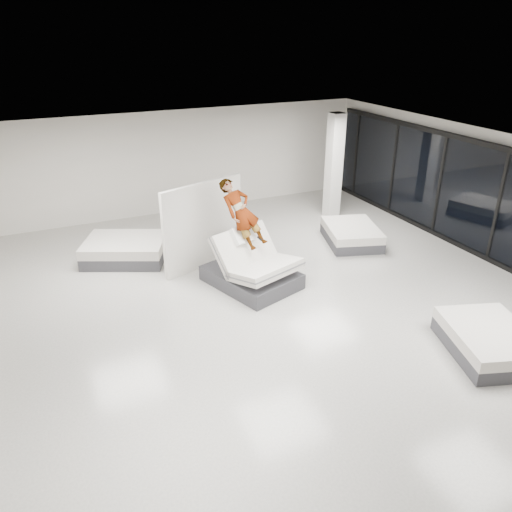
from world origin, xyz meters
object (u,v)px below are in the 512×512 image
at_px(divider_panel, 204,225).
at_px(flat_bed_right_far, 351,234).
at_px(column, 334,167).
at_px(remote, 260,238).
at_px(person, 242,228).
at_px(hero_bed, 253,269).
at_px(flat_bed_right_near, 489,341).
at_px(flat_bed_left_far, 126,250).

bearing_deg(divider_panel, flat_bed_right_far, -24.13).
xyz_separation_m(divider_panel, column, (4.81, 1.74, 0.52)).
relative_size(remote, divider_panel, 0.06).
xyz_separation_m(person, divider_panel, (-0.55, 1.13, -0.24)).
height_order(hero_bed, flat_bed_right_near, hero_bed).
bearing_deg(remote, flat_bed_right_far, -0.35).
distance_m(remote, flat_bed_left_far, 3.76).
bearing_deg(person, flat_bed_right_near, -75.31).
bearing_deg(column, flat_bed_left_far, -175.05).
height_order(person, flat_bed_right_near, person).
bearing_deg(remote, hero_bed, 179.32).
distance_m(person, flat_bed_right_near, 5.55).
relative_size(divider_panel, flat_bed_right_near, 1.10).
bearing_deg(flat_bed_right_near, remote, 121.55).
height_order(divider_panel, flat_bed_right_far, divider_panel).
bearing_deg(person, flat_bed_left_far, 116.79).
relative_size(remote, flat_bed_right_far, 0.07).
bearing_deg(flat_bed_right_far, remote, -162.08).
height_order(hero_bed, flat_bed_left_far, hero_bed).
xyz_separation_m(hero_bed, remote, (0.21, 0.07, 0.71)).
height_order(remote, divider_panel, divider_panel).
distance_m(remote, divider_panel, 1.64).
xyz_separation_m(person, remote, (0.32, -0.26, -0.21)).
relative_size(divider_panel, column, 0.74).
height_order(divider_panel, column, column).
height_order(person, flat_bed_right_far, person).
relative_size(hero_bed, flat_bed_right_near, 1.11).
bearing_deg(remote, divider_panel, 103.65).
height_order(divider_panel, flat_bed_right_near, divider_panel).
xyz_separation_m(flat_bed_right_far, flat_bed_left_far, (-5.93, 1.49, 0.03)).
height_order(flat_bed_right_far, flat_bed_left_far, flat_bed_left_far).
bearing_deg(flat_bed_right_far, flat_bed_left_far, 165.89).
bearing_deg(remote, column, 20.17).
xyz_separation_m(person, column, (4.26, 2.86, 0.28)).
distance_m(remote, column, 5.05).
distance_m(remote, flat_bed_right_far, 3.58).
bearing_deg(hero_bed, flat_bed_right_far, 17.90).
distance_m(flat_bed_left_far, column, 6.72).
distance_m(divider_panel, flat_bed_right_far, 4.27).
relative_size(flat_bed_right_far, flat_bed_left_far, 0.86).
bearing_deg(column, flat_bed_right_near, -99.90).
bearing_deg(hero_bed, flat_bed_left_far, 132.55).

